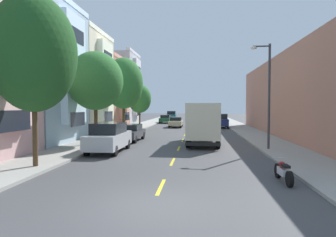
% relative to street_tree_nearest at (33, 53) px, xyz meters
% --- Properties ---
extents(ground_plane, '(160.00, 160.00, 0.00)m').
position_rel_street_tree_nearest_xyz_m(ground_plane, '(6.40, 25.48, -5.51)').
color(ground_plane, '#424244').
extents(sidewalk_left, '(3.20, 120.00, 0.14)m').
position_rel_street_tree_nearest_xyz_m(sidewalk_left, '(-0.70, 23.48, -5.44)').
color(sidewalk_left, '#99968E').
rests_on(sidewalk_left, ground_plane).
extents(sidewalk_right, '(3.20, 120.00, 0.14)m').
position_rel_street_tree_nearest_xyz_m(sidewalk_right, '(13.50, 23.48, -5.44)').
color(sidewalk_right, '#99968E').
rests_on(sidewalk_right, ground_plane).
extents(lane_centerline_dashes, '(0.14, 47.20, 0.01)m').
position_rel_street_tree_nearest_xyz_m(lane_centerline_dashes, '(6.40, 19.98, -5.51)').
color(lane_centerline_dashes, yellow).
rests_on(lane_centerline_dashes, ground_plane).
extents(townhouse_second_powder_blue, '(11.66, 7.87, 11.40)m').
position_rel_street_tree_nearest_xyz_m(townhouse_second_powder_blue, '(-7.72, 9.22, -0.01)').
color(townhouse_second_powder_blue, '#9EB7CC').
rests_on(townhouse_second_powder_blue, ground_plane).
extents(townhouse_third_cream, '(12.02, 7.87, 10.92)m').
position_rel_street_tree_nearest_xyz_m(townhouse_third_cream, '(-7.90, 17.28, -0.25)').
color(townhouse_third_cream, beige).
rests_on(townhouse_third_cream, ground_plane).
extents(townhouse_fourth_terracotta, '(13.39, 7.87, 9.49)m').
position_rel_street_tree_nearest_xyz_m(townhouse_fourth_terracotta, '(-8.58, 25.35, -0.97)').
color(townhouse_fourth_terracotta, '#B27560').
rests_on(townhouse_fourth_terracotta, ground_plane).
extents(townhouse_fifth_dove_grey, '(13.30, 7.87, 11.65)m').
position_rel_street_tree_nearest_xyz_m(townhouse_fifth_dove_grey, '(-8.55, 33.42, 0.11)').
color(townhouse_fifth_dove_grey, '#A8A8AD').
rests_on(townhouse_fifth_dove_grey, ground_plane).
extents(apartment_block_opposite, '(10.00, 36.00, 7.81)m').
position_rel_street_tree_nearest_xyz_m(apartment_block_opposite, '(20.10, 15.48, -1.61)').
color(apartment_block_opposite, '#B27560').
rests_on(apartment_block_opposite, ground_plane).
extents(street_tree_nearest, '(4.04, 4.04, 8.17)m').
position_rel_street_tree_nearest_xyz_m(street_tree_nearest, '(0.00, 0.00, 0.00)').
color(street_tree_nearest, '#47331E').
rests_on(street_tree_nearest, sidewalk_left).
extents(street_tree_second, '(4.19, 4.19, 7.00)m').
position_rel_street_tree_nearest_xyz_m(street_tree_second, '(0.00, 8.44, -0.60)').
color(street_tree_second, '#47331E').
rests_on(street_tree_second, sidewalk_left).
extents(street_tree_third, '(4.07, 4.07, 7.90)m').
position_rel_street_tree_nearest_xyz_m(street_tree_third, '(0.00, 16.89, -0.14)').
color(street_tree_third, '#47331E').
rests_on(street_tree_third, sidewalk_left).
extents(street_tree_farthest, '(3.08, 3.08, 5.76)m').
position_rel_street_tree_nearest_xyz_m(street_tree_farthest, '(0.00, 25.33, -1.53)').
color(street_tree_farthest, '#47331E').
rests_on(street_tree_farthest, sidewalk_left).
extents(street_lamp, '(1.35, 0.28, 7.02)m').
position_rel_street_tree_nearest_xyz_m(street_lamp, '(12.35, 7.09, -1.32)').
color(street_lamp, '#38383D').
rests_on(street_lamp, sidewalk_right).
extents(delivery_box_truck, '(2.61, 7.52, 3.21)m').
position_rel_street_tree_nearest_xyz_m(delivery_box_truck, '(8.19, 10.15, -3.67)').
color(delivery_box_truck, beige).
rests_on(delivery_box_truck, ground_plane).
extents(parked_sedan_forest, '(1.85, 4.52, 1.43)m').
position_rel_street_tree_nearest_xyz_m(parked_sedan_forest, '(1.97, 38.35, -4.76)').
color(parked_sedan_forest, '#194C28').
rests_on(parked_sedan_forest, ground_plane).
extents(parked_suv_white, '(1.95, 4.80, 1.93)m').
position_rel_street_tree_nearest_xyz_m(parked_suv_white, '(10.86, 42.76, -4.53)').
color(parked_suv_white, silver).
rests_on(parked_suv_white, ground_plane).
extents(parked_suv_navy, '(2.06, 4.84, 1.93)m').
position_rel_street_tree_nearest_xyz_m(parked_suv_navy, '(10.85, 28.27, -4.53)').
color(parked_suv_navy, navy).
rests_on(parked_suv_navy, ground_plane).
extents(parked_sedan_charcoal, '(1.90, 4.54, 1.43)m').
position_rel_street_tree_nearest_xyz_m(parked_sedan_charcoal, '(1.94, 11.57, -4.76)').
color(parked_sedan_charcoal, '#333338').
rests_on(parked_sedan_charcoal, ground_plane).
extents(parked_suv_silver, '(1.97, 4.81, 1.93)m').
position_rel_street_tree_nearest_xyz_m(parked_suv_silver, '(1.94, 5.43, -4.53)').
color(parked_suv_silver, '#B2B5BA').
rests_on(parked_suv_silver, ground_plane).
extents(parked_suv_teal, '(2.07, 4.85, 1.93)m').
position_rel_street_tree_nearest_xyz_m(parked_suv_teal, '(2.12, 48.91, -4.53)').
color(parked_suv_teal, '#195B60').
rests_on(parked_suv_teal, ground_plane).
extents(moving_champagne_sedan, '(1.80, 4.50, 1.43)m').
position_rel_street_tree_nearest_xyz_m(moving_champagne_sedan, '(4.60, 28.43, -4.76)').
color(moving_champagne_sedan, tan).
rests_on(moving_champagne_sedan, ground_plane).
extents(parked_motorcycle, '(0.62, 2.05, 0.90)m').
position_rel_street_tree_nearest_xyz_m(parked_motorcycle, '(11.15, -1.34, -5.10)').
color(parked_motorcycle, black).
rests_on(parked_motorcycle, ground_plane).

